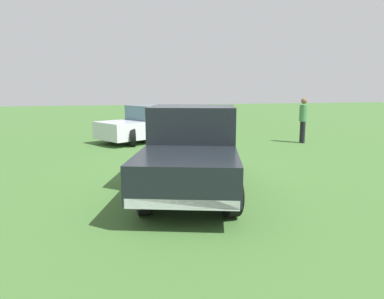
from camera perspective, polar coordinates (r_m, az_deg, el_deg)
name	(u,v)px	position (r m, az deg, el deg)	size (l,w,h in m)	color
ground_plane	(189,179)	(8.85, -0.46, -4.75)	(80.00, 80.00, 0.00)	#3D662D
pickup_truck	(192,146)	(7.89, 0.06, 0.50)	(5.32, 3.25, 1.82)	black
sedan_near	(152,124)	(15.42, -6.40, 4.05)	(3.84, 4.80, 1.50)	black
person_bystander	(303,117)	(15.28, 17.25, 4.89)	(0.36, 0.36, 1.82)	black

